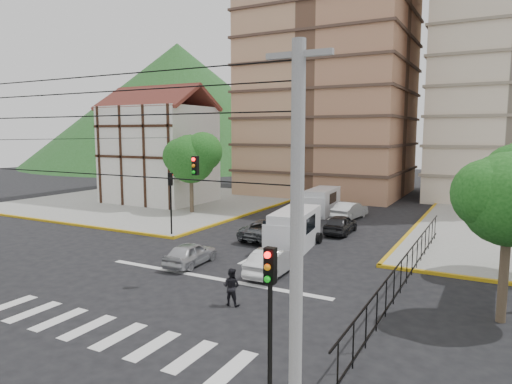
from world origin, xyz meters
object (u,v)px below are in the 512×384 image
Objects in this scene: van_right_lane at (293,230)px; pedestrian_crosswalk at (231,287)px; traffic_light_nw at (171,193)px; van_left_lane at (321,202)px; traffic_light_se at (270,304)px; car_white_front_right at (273,261)px; car_silver_front_left at (190,253)px.

van_right_lane is 10.32m from pedestrian_crosswalk.
traffic_light_nw is 0.83× the size of van_left_lane.
car_white_front_right is at bearing 115.68° from traffic_light_se.
pedestrian_crosswalk is (4.21, -22.51, -0.32)m from van_left_lane.
van_right_lane is at bearing -81.27° from van_left_lane.
traffic_light_nw is at bearing 135.00° from traffic_light_se.
traffic_light_nw reaches higher than van_right_lane.
traffic_light_nw is 14.84m from van_left_lane.
traffic_light_se reaches higher than pedestrian_crosswalk.
pedestrian_crosswalk is (1.57, -10.19, -0.37)m from van_right_lane.
pedestrian_crosswalk is at bearing -82.79° from van_left_lane.
pedestrian_crosswalk is (10.63, -9.28, -2.30)m from traffic_light_nw.
traffic_light_se and traffic_light_nw have the same top height.
traffic_light_se is at bearing 131.15° from car_silver_front_left.
traffic_light_se is 0.83× the size of van_left_lane.
car_white_front_right is (1.25, -5.51, -0.50)m from van_right_lane.
van_left_lane is (-2.64, 12.32, -0.05)m from van_right_lane.
traffic_light_nw is 14.30m from pedestrian_crosswalk.
car_white_front_right is (10.31, -4.59, -2.42)m from traffic_light_nw.
traffic_light_se is 22.06m from traffic_light_nw.
van_right_lane is 7.11m from car_silver_front_left.
van_left_lane is 18.25m from car_white_front_right.
car_silver_front_left is at bearing -127.83° from van_right_lane.
car_white_front_right is 2.58× the size of pedestrian_crosswalk.
van_left_lane is at bearing 107.66° from traffic_light_se.
traffic_light_nw is 7.95m from car_silver_front_left.
van_left_lane reaches higher than pedestrian_crosswalk.
van_left_lane reaches higher than car_silver_front_left.
traffic_light_nw is (-15.60, 15.60, 0.00)m from traffic_light_se.
car_white_front_right is (3.89, -17.83, -0.45)m from van_left_lane.
van_left_lane is 22.91m from pedestrian_crosswalk.
pedestrian_crosswalk is at bearing 92.45° from car_white_front_right.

